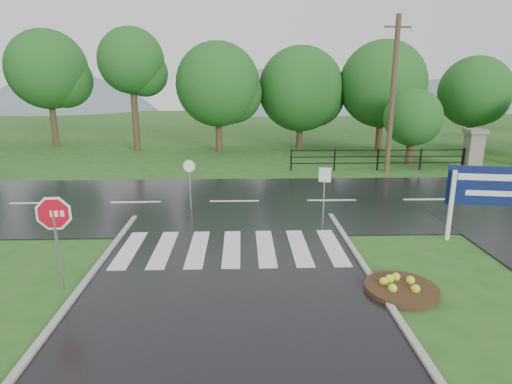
{
  "coord_description": "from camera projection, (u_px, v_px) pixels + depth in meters",
  "views": [
    {
      "loc": [
        0.32,
        -6.77,
        4.93
      ],
      "look_at": [
        0.75,
        6.0,
        1.5
      ],
      "focal_mm": 30.0,
      "sensor_mm": 36.0,
      "label": 1
    }
  ],
  "objects": [
    {
      "name": "ground",
      "position": [
        226.0,
        357.0,
        7.8
      ],
      "size": [
        120.0,
        120.0,
        0.0
      ],
      "primitive_type": "plane",
      "color": "#26581D",
      "rests_on": "ground"
    },
    {
      "name": "main_road",
      "position": [
        234.0,
        202.0,
        17.45
      ],
      "size": [
        90.0,
        8.0,
        0.04
      ],
      "primitive_type": "cube",
      "color": "black",
      "rests_on": "ground"
    },
    {
      "name": "crosswalk",
      "position": [
        232.0,
        248.0,
        12.61
      ],
      "size": [
        6.5,
        2.8,
        0.02
      ],
      "color": "silver",
      "rests_on": "ground"
    },
    {
      "name": "pillar_west",
      "position": [
        473.0,
        148.0,
        23.36
      ],
      "size": [
        1.0,
        1.0,
        2.24
      ],
      "color": "gray",
      "rests_on": "ground"
    },
    {
      "name": "fence_west",
      "position": [
        378.0,
        157.0,
        23.31
      ],
      "size": [
        9.58,
        0.08,
        1.2
      ],
      "color": "black",
      "rests_on": "ground"
    },
    {
      "name": "hills",
      "position": [
        260.0,
        199.0,
        74.68
      ],
      "size": [
        102.0,
        48.0,
        48.0
      ],
      "color": "slate",
      "rests_on": "ground"
    },
    {
      "name": "treeline",
      "position": [
        251.0,
        148.0,
        31.0
      ],
      "size": [
        83.2,
        5.2,
        10.0
      ],
      "color": "#19521B",
      "rests_on": "ground"
    },
    {
      "name": "stop_sign",
      "position": [
        54.0,
        221.0,
        9.84
      ],
      "size": [
        1.09,
        0.12,
        2.46
      ],
      "color": "#939399",
      "rests_on": "ground"
    },
    {
      "name": "estate_billboard",
      "position": [
        492.0,
        190.0,
        13.06
      ],
      "size": [
        2.64,
        0.51,
        2.34
      ],
      "color": "silver",
      "rests_on": "ground"
    },
    {
      "name": "flower_bed",
      "position": [
        401.0,
        288.0,
        10.07
      ],
      "size": [
        1.71,
        1.71,
        0.34
      ],
      "color": "#332111",
      "rests_on": "ground"
    },
    {
      "name": "reg_sign_small",
      "position": [
        325.0,
        182.0,
        15.01
      ],
      "size": [
        0.41,
        0.13,
        1.9
      ],
      "color": "#939399",
      "rests_on": "ground"
    },
    {
      "name": "reg_sign_round",
      "position": [
        190.0,
        178.0,
        15.98
      ],
      "size": [
        0.45,
        0.12,
        1.98
      ],
      "color": "#939399",
      "rests_on": "ground"
    },
    {
      "name": "utility_pole_east",
      "position": [
        393.0,
        95.0,
        21.98
      ],
      "size": [
        1.42,
        0.28,
        7.97
      ],
      "color": "#473523",
      "rests_on": "ground"
    },
    {
      "name": "entrance_tree_left",
      "position": [
        413.0,
        118.0,
        24.32
      ],
      "size": [
        3.26,
        3.26,
        4.37
      ],
      "color": "#3D2B1C",
      "rests_on": "ground"
    }
  ]
}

